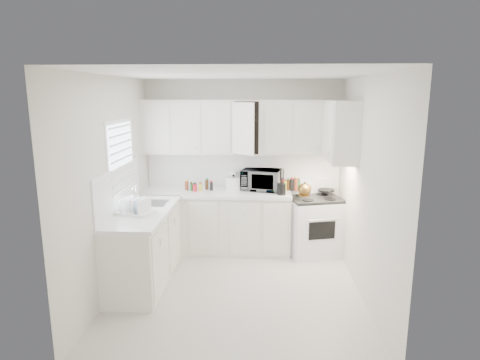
# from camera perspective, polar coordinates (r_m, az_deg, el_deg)

# --- Properties ---
(floor) EXTENTS (3.20, 3.20, 0.00)m
(floor) POSITION_cam_1_polar(r_m,az_deg,el_deg) (5.28, -0.43, -15.00)
(floor) COLOR beige
(floor) RESTS_ON ground
(ceiling) EXTENTS (3.20, 3.20, 0.00)m
(ceiling) POSITION_cam_1_polar(r_m,az_deg,el_deg) (4.72, -0.48, 14.45)
(ceiling) COLOR white
(ceiling) RESTS_ON ground
(wall_back) EXTENTS (3.00, 0.00, 3.00)m
(wall_back) POSITION_cam_1_polar(r_m,az_deg,el_deg) (6.40, 0.44, 2.09)
(wall_back) COLOR beige
(wall_back) RESTS_ON ground
(wall_front) EXTENTS (3.00, 0.00, 3.00)m
(wall_front) POSITION_cam_1_polar(r_m,az_deg,el_deg) (3.30, -2.19, -7.38)
(wall_front) COLOR beige
(wall_front) RESTS_ON ground
(wall_left) EXTENTS (0.00, 3.20, 3.20)m
(wall_left) POSITION_cam_1_polar(r_m,az_deg,el_deg) (5.15, -17.36, -0.87)
(wall_left) COLOR beige
(wall_left) RESTS_ON ground
(wall_right) EXTENTS (0.00, 3.20, 3.20)m
(wall_right) POSITION_cam_1_polar(r_m,az_deg,el_deg) (4.97, 17.07, -1.29)
(wall_right) COLOR beige
(wall_right) RESTS_ON ground
(window_blinds) EXTENTS (0.06, 0.96, 1.06)m
(window_blinds) POSITION_cam_1_polar(r_m,az_deg,el_deg) (5.42, -16.05, 2.52)
(window_blinds) COLOR white
(window_blinds) RESTS_ON wall_left
(lower_cabinets_back) EXTENTS (2.22, 0.60, 0.90)m
(lower_cabinets_back) POSITION_cam_1_polar(r_m,az_deg,el_deg) (6.34, -3.24, -5.93)
(lower_cabinets_back) COLOR beige
(lower_cabinets_back) RESTS_ON floor
(lower_cabinets_left) EXTENTS (0.60, 1.60, 0.90)m
(lower_cabinets_left) POSITION_cam_1_polar(r_m,az_deg,el_deg) (5.48, -13.09, -9.16)
(lower_cabinets_left) COLOR beige
(lower_cabinets_left) RESTS_ON floor
(countertop_back) EXTENTS (2.24, 0.64, 0.05)m
(countertop_back) POSITION_cam_1_polar(r_m,az_deg,el_deg) (6.21, -3.30, -1.78)
(countertop_back) COLOR silver
(countertop_back) RESTS_ON lower_cabinets_back
(countertop_left) EXTENTS (0.64, 1.62, 0.05)m
(countertop_left) POSITION_cam_1_polar(r_m,az_deg,el_deg) (5.33, -13.23, -4.39)
(countertop_left) COLOR silver
(countertop_left) RESTS_ON lower_cabinets_left
(backsplash_back) EXTENTS (2.98, 0.02, 0.55)m
(backsplash_back) POSITION_cam_1_polar(r_m,az_deg,el_deg) (6.41, 0.43, 1.42)
(backsplash_back) COLOR silver
(backsplash_back) RESTS_ON wall_back
(backsplash_left) EXTENTS (0.02, 1.60, 0.55)m
(backsplash_left) POSITION_cam_1_polar(r_m,az_deg,el_deg) (5.34, -16.47, -1.18)
(backsplash_left) COLOR silver
(backsplash_left) RESTS_ON wall_left
(upper_cabinets_back) EXTENTS (3.00, 0.33, 0.80)m
(upper_cabinets_back) POSITION_cam_1_polar(r_m,az_deg,el_deg) (6.21, 0.37, 3.65)
(upper_cabinets_back) COLOR beige
(upper_cabinets_back) RESTS_ON wall_back
(upper_cabinets_right) EXTENTS (0.33, 0.90, 0.80)m
(upper_cabinets_right) POSITION_cam_1_polar(r_m,az_deg,el_deg) (5.69, 13.63, 2.56)
(upper_cabinets_right) COLOR beige
(upper_cabinets_right) RESTS_ON wall_right
(sink) EXTENTS (0.42, 0.38, 0.30)m
(sink) POSITION_cam_1_polar(r_m,az_deg,el_deg) (5.61, -12.31, -1.98)
(sink) COLOR gray
(sink) RESTS_ON countertop_left
(stove) EXTENTS (0.86, 0.76, 1.13)m
(stove) POSITION_cam_1_polar(r_m,az_deg,el_deg) (6.28, 10.29, -5.21)
(stove) COLOR white
(stove) RESTS_ON floor
(tea_kettle) EXTENTS (0.29, 0.27, 0.22)m
(tea_kettle) POSITION_cam_1_polar(r_m,az_deg,el_deg) (5.98, 8.93, -1.20)
(tea_kettle) COLOR olive
(tea_kettle) RESTS_ON stove
(frying_pan) EXTENTS (0.31, 0.45, 0.04)m
(frying_pan) POSITION_cam_1_polar(r_m,az_deg,el_deg) (6.35, 11.86, -1.33)
(frying_pan) COLOR black
(frying_pan) RESTS_ON stove
(microwave) EXTENTS (0.63, 0.44, 0.39)m
(microwave) POSITION_cam_1_polar(r_m,az_deg,el_deg) (6.24, 2.99, 0.36)
(microwave) COLOR gray
(microwave) RESTS_ON countertop_back
(rice_cooker) EXTENTS (0.25, 0.25, 0.24)m
(rice_cooker) POSITION_cam_1_polar(r_m,az_deg,el_deg) (6.24, -0.92, -0.32)
(rice_cooker) COLOR white
(rice_cooker) RESTS_ON countertop_back
(paper_towel) EXTENTS (0.12, 0.12, 0.27)m
(paper_towel) POSITION_cam_1_polar(r_m,az_deg,el_deg) (6.37, -0.90, 0.08)
(paper_towel) COLOR white
(paper_towel) RESTS_ON countertop_back
(utensil_crock) EXTENTS (0.15, 0.15, 0.40)m
(utensil_crock) POSITION_cam_1_polar(r_m,az_deg,el_deg) (5.96, 5.81, -0.19)
(utensil_crock) COLOR black
(utensil_crock) RESTS_ON countertop_back
(dish_rack) EXTENTS (0.48, 0.42, 0.23)m
(dish_rack) POSITION_cam_1_polar(r_m,az_deg,el_deg) (5.18, -14.38, -3.32)
(dish_rack) COLOR white
(dish_rack) RESTS_ON countertop_left
(spice_left_0) EXTENTS (0.06, 0.06, 0.13)m
(spice_left_0) POSITION_cam_1_polar(r_m,az_deg,el_deg) (6.38, -7.29, -0.65)
(spice_left_0) COLOR brown
(spice_left_0) RESTS_ON countertop_back
(spice_left_1) EXTENTS (0.06, 0.06, 0.13)m
(spice_left_1) POSITION_cam_1_polar(r_m,az_deg,el_deg) (6.28, -6.77, -0.84)
(spice_left_1) COLOR #256F2B
(spice_left_1) RESTS_ON countertop_back
(spice_left_2) EXTENTS (0.06, 0.06, 0.13)m
(spice_left_2) POSITION_cam_1_polar(r_m,az_deg,el_deg) (6.35, -5.96, -0.67)
(spice_left_2) COLOR red
(spice_left_2) RESTS_ON countertop_back
(spice_left_3) EXTENTS (0.06, 0.06, 0.13)m
(spice_left_3) POSITION_cam_1_polar(r_m,az_deg,el_deg) (6.25, -5.41, -0.86)
(spice_left_3) COLOR yellow
(spice_left_3) RESTS_ON countertop_back
(spice_left_4) EXTENTS (0.06, 0.06, 0.13)m
(spice_left_4) POSITION_cam_1_polar(r_m,az_deg,el_deg) (6.33, -4.62, -0.69)
(spice_left_4) COLOR #4C2E15
(spice_left_4) RESTS_ON countertop_back
(spice_left_5) EXTENTS (0.06, 0.06, 0.13)m
(spice_left_5) POSITION_cam_1_polar(r_m,az_deg,el_deg) (6.23, -4.05, -0.87)
(spice_left_5) COLOR black
(spice_left_5) RESTS_ON countertop_back
(sauce_right_0) EXTENTS (0.06, 0.06, 0.19)m
(sauce_right_0) POSITION_cam_1_polar(r_m,az_deg,el_deg) (6.31, 5.64, -0.46)
(sauce_right_0) COLOR red
(sauce_right_0) RESTS_ON countertop_back
(sauce_right_1) EXTENTS (0.06, 0.06, 0.19)m
(sauce_right_1) POSITION_cam_1_polar(r_m,az_deg,el_deg) (6.26, 6.17, -0.58)
(sauce_right_1) COLOR yellow
(sauce_right_1) RESTS_ON countertop_back
(sauce_right_2) EXTENTS (0.06, 0.06, 0.19)m
(sauce_right_2) POSITION_cam_1_polar(r_m,az_deg,el_deg) (6.32, 6.64, -0.47)
(sauce_right_2) COLOR #4C2E15
(sauce_right_2) RESTS_ON countertop_back
(sauce_right_3) EXTENTS (0.06, 0.06, 0.19)m
(sauce_right_3) POSITION_cam_1_polar(r_m,az_deg,el_deg) (6.26, 7.17, -0.60)
(sauce_right_3) COLOR black
(sauce_right_3) RESTS_ON countertop_back
(sauce_right_4) EXTENTS (0.06, 0.06, 0.19)m
(sauce_right_4) POSITION_cam_1_polar(r_m,az_deg,el_deg) (6.33, 7.63, -0.48)
(sauce_right_4) COLOR brown
(sauce_right_4) RESTS_ON countertop_back
(sauce_right_5) EXTENTS (0.06, 0.06, 0.19)m
(sauce_right_5) POSITION_cam_1_polar(r_m,az_deg,el_deg) (6.27, 8.17, -0.61)
(sauce_right_5) COLOR #256F2B
(sauce_right_5) RESTS_ON countertop_back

